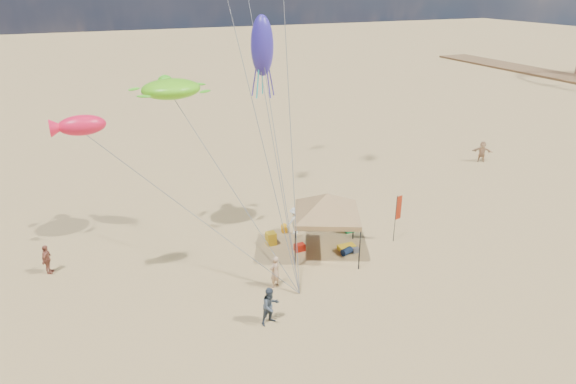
% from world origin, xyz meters
% --- Properties ---
extents(ground, '(280.00, 280.00, 0.00)m').
position_xyz_m(ground, '(0.00, 0.00, 0.00)').
color(ground, tan).
rests_on(ground, ground).
extents(canopy_tent, '(5.76, 5.76, 3.91)m').
position_xyz_m(canopy_tent, '(2.31, 3.41, 3.25)').
color(canopy_tent, black).
rests_on(canopy_tent, ground).
extents(feather_flag, '(0.41, 0.11, 2.70)m').
position_xyz_m(feather_flag, '(6.44, 3.10, 1.82)').
color(feather_flag, black).
rests_on(feather_flag, ground).
extents(cooler_red, '(0.54, 0.38, 0.38)m').
position_xyz_m(cooler_red, '(1.15, 4.14, 0.19)').
color(cooler_red, red).
rests_on(cooler_red, ground).
extents(cooler_blue, '(0.54, 0.38, 0.38)m').
position_xyz_m(cooler_blue, '(4.87, 5.94, 0.19)').
color(cooler_blue, '#13389A').
rests_on(cooler_blue, ground).
extents(bag_navy, '(0.69, 0.54, 0.36)m').
position_xyz_m(bag_navy, '(3.25, 2.83, 0.18)').
color(bag_navy, '#0C1B36').
rests_on(bag_navy, ground).
extents(bag_orange, '(0.54, 0.69, 0.36)m').
position_xyz_m(bag_orange, '(1.26, 6.51, 0.18)').
color(bag_orange, orange).
rests_on(bag_orange, ground).
extents(chair_green, '(0.50, 0.50, 0.70)m').
position_xyz_m(chair_green, '(4.62, 5.04, 0.35)').
color(chair_green, '#1B9545').
rests_on(chair_green, ground).
extents(chair_yellow, '(0.50, 0.50, 0.70)m').
position_xyz_m(chair_yellow, '(0.01, 5.37, 0.35)').
color(chair_yellow, gold).
rests_on(chair_yellow, ground).
extents(crate_grey, '(0.34, 0.30, 0.28)m').
position_xyz_m(crate_grey, '(3.77, 2.86, 0.14)').
color(crate_grey, slate).
rests_on(crate_grey, ground).
extents(beach_cart, '(0.90, 0.50, 0.24)m').
position_xyz_m(beach_cart, '(3.43, 3.16, 0.20)').
color(beach_cart, yellow).
rests_on(beach_cart, ground).
extents(person_near_a, '(0.68, 0.59, 1.58)m').
position_xyz_m(person_near_a, '(-1.29, 1.53, 0.79)').
color(person_near_a, tan).
rests_on(person_near_a, ground).
extents(person_near_b, '(0.95, 0.82, 1.69)m').
position_xyz_m(person_near_b, '(-2.45, -0.91, 0.84)').
color(person_near_b, '#3A4550').
rests_on(person_near_b, ground).
extents(person_near_c, '(1.12, 0.77, 1.59)m').
position_xyz_m(person_near_c, '(1.70, 6.01, 0.80)').
color(person_near_c, white).
rests_on(person_near_c, ground).
extents(person_far_a, '(0.65, 0.96, 1.51)m').
position_xyz_m(person_far_a, '(-10.98, 6.93, 0.75)').
color(person_far_a, '#964F39').
rests_on(person_far_a, ground).
extents(person_far_c, '(1.50, 1.32, 1.64)m').
position_xyz_m(person_far_c, '(20.15, 11.43, 0.82)').
color(person_far_c, tan).
rests_on(person_far_c, ground).
extents(turtle_kite, '(3.18, 2.69, 0.96)m').
position_xyz_m(turtle_kite, '(-4.17, 7.80, 8.28)').
color(turtle_kite, '#67DD16').
rests_on(turtle_kite, ground).
extents(fish_kite, '(1.90, 1.01, 0.83)m').
position_xyz_m(fish_kite, '(-8.44, 4.32, 7.80)').
color(fish_kite, '#FF163D').
rests_on(fish_kite, ground).
extents(squid_kite, '(1.40, 1.40, 2.90)m').
position_xyz_m(squid_kite, '(0.18, 6.62, 10.25)').
color(squid_kite, '#3629A6').
rests_on(squid_kite, ground).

